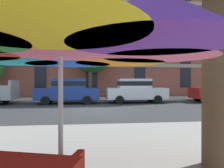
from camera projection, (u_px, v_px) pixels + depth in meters
The scene contains 8 objects.
ground_plane at pixel (95, 110), 11.60m from camera, with size 120.00×120.00×0.00m, color #2D3033.
sidewalk_far at pixel (92, 99), 18.35m from camera, with size 56.00×3.60×0.12m, color #B2ADA3.
apartment_building at pixel (90, 18), 26.40m from camera, with size 43.20×12.08×19.20m.
sedan_blue at pixel (68, 90), 15.05m from camera, with size 4.40×1.98×1.78m.
sedan_white at pixel (135, 90), 15.63m from camera, with size 4.40×1.98×1.78m.
sedan_red at pixel (221, 90), 16.43m from camera, with size 4.40×1.98×1.78m.
street_tree_middle at pixel (91, 56), 19.05m from camera, with size 3.30×3.16×5.59m.
patio_umbrella at pixel (60, 35), 2.55m from camera, with size 3.92×3.92×2.41m.
Camera 1 is at (-0.46, -11.61, 1.53)m, focal length 33.93 mm.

